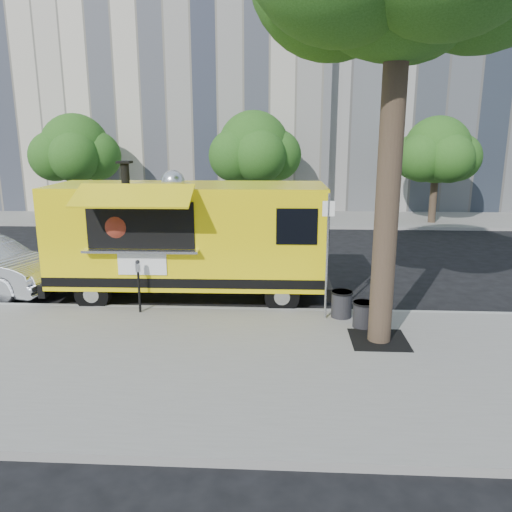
{
  "coord_description": "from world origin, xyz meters",
  "views": [
    {
      "loc": [
        0.51,
        -12.89,
        4.43
      ],
      "look_at": [
        -0.19,
        0.0,
        1.29
      ],
      "focal_mm": 35.0,
      "sensor_mm": 36.0,
      "label": 1
    }
  ],
  "objects_px": {
    "parking_meter": "(139,280)",
    "trash_bin_left": "(342,303)",
    "food_truck": "(188,237)",
    "far_tree_c": "(437,150)",
    "far_tree_a": "(75,148)",
    "sign_post": "(327,249)",
    "far_tree_b": "(254,147)",
    "trash_bin_right": "(363,314)"
  },
  "relations": [
    {
      "from": "parking_meter",
      "to": "trash_bin_left",
      "type": "bearing_deg",
      "value": -0.65
    },
    {
      "from": "food_truck",
      "to": "far_tree_c",
      "type": "bearing_deg",
      "value": 49.6
    },
    {
      "from": "parking_meter",
      "to": "food_truck",
      "type": "distance_m",
      "value": 1.97
    },
    {
      "from": "far_tree_a",
      "to": "food_truck",
      "type": "xyz_separation_m",
      "value": [
        7.97,
        -12.12,
        -2.02
      ]
    },
    {
      "from": "sign_post",
      "to": "trash_bin_left",
      "type": "distance_m",
      "value": 1.42
    },
    {
      "from": "far_tree_c",
      "to": "parking_meter",
      "type": "xyz_separation_m",
      "value": [
        -11.0,
        -13.75,
        -2.74
      ]
    },
    {
      "from": "far_tree_b",
      "to": "trash_bin_left",
      "type": "relative_size",
      "value": 8.59
    },
    {
      "from": "far_tree_b",
      "to": "sign_post",
      "type": "xyz_separation_m",
      "value": [
        2.55,
        -14.25,
        -1.98
      ]
    },
    {
      "from": "far_tree_c",
      "to": "sign_post",
      "type": "xyz_separation_m",
      "value": [
        -6.45,
        -13.95,
        -1.87
      ]
    },
    {
      "from": "trash_bin_left",
      "to": "food_truck",
      "type": "bearing_deg",
      "value": 158.24
    },
    {
      "from": "parking_meter",
      "to": "sign_post",
      "type": "bearing_deg",
      "value": -2.52
    },
    {
      "from": "food_truck",
      "to": "trash_bin_left",
      "type": "distance_m",
      "value": 4.47
    },
    {
      "from": "far_tree_c",
      "to": "trash_bin_left",
      "type": "bearing_deg",
      "value": -113.66
    },
    {
      "from": "sign_post",
      "to": "food_truck",
      "type": "distance_m",
      "value": 3.98
    },
    {
      "from": "far_tree_b",
      "to": "trash_bin_right",
      "type": "xyz_separation_m",
      "value": [
        3.36,
        -14.75,
        -3.36
      ]
    },
    {
      "from": "food_truck",
      "to": "parking_meter",
      "type": "bearing_deg",
      "value": -123.19
    },
    {
      "from": "far_tree_c",
      "to": "trash_bin_left",
      "type": "relative_size",
      "value": 8.14
    },
    {
      "from": "far_tree_a",
      "to": "food_truck",
      "type": "bearing_deg",
      "value": -56.68
    },
    {
      "from": "far_tree_c",
      "to": "trash_bin_left",
      "type": "xyz_separation_m",
      "value": [
        -6.05,
        -13.81,
        -3.23
      ]
    },
    {
      "from": "far_tree_b",
      "to": "sign_post",
      "type": "distance_m",
      "value": 14.61
    },
    {
      "from": "far_tree_a",
      "to": "food_truck",
      "type": "height_order",
      "value": "far_tree_a"
    },
    {
      "from": "far_tree_a",
      "to": "parking_meter",
      "type": "xyz_separation_m",
      "value": [
        7.0,
        -13.65,
        -2.79
      ]
    },
    {
      "from": "trash_bin_left",
      "to": "parking_meter",
      "type": "bearing_deg",
      "value": 179.35
    },
    {
      "from": "far_tree_b",
      "to": "trash_bin_left",
      "type": "bearing_deg",
      "value": -78.19
    },
    {
      "from": "sign_post",
      "to": "food_truck",
      "type": "bearing_deg",
      "value": 154.18
    },
    {
      "from": "far_tree_a",
      "to": "trash_bin_left",
      "type": "height_order",
      "value": "far_tree_a"
    },
    {
      "from": "sign_post",
      "to": "trash_bin_right",
      "type": "bearing_deg",
      "value": -31.33
    },
    {
      "from": "far_tree_b",
      "to": "food_truck",
      "type": "height_order",
      "value": "far_tree_b"
    },
    {
      "from": "far_tree_b",
      "to": "far_tree_c",
      "type": "bearing_deg",
      "value": -1.91
    },
    {
      "from": "far_tree_c",
      "to": "parking_meter",
      "type": "bearing_deg",
      "value": -128.66
    },
    {
      "from": "food_truck",
      "to": "trash_bin_right",
      "type": "distance_m",
      "value": 5.1
    },
    {
      "from": "far_tree_a",
      "to": "far_tree_b",
      "type": "xyz_separation_m",
      "value": [
        9.0,
        0.4,
        0.06
      ]
    },
    {
      "from": "parking_meter",
      "to": "trash_bin_right",
      "type": "xyz_separation_m",
      "value": [
        5.36,
        -0.7,
        -0.51
      ]
    },
    {
      "from": "far_tree_a",
      "to": "trash_bin_right",
      "type": "relative_size",
      "value": 8.99
    },
    {
      "from": "far_tree_b",
      "to": "trash_bin_left",
      "type": "distance_m",
      "value": 14.79
    },
    {
      "from": "far_tree_a",
      "to": "sign_post",
      "type": "xyz_separation_m",
      "value": [
        11.55,
        -13.85,
        -1.93
      ]
    },
    {
      "from": "far_tree_a",
      "to": "trash_bin_left",
      "type": "bearing_deg",
      "value": -48.92
    },
    {
      "from": "far_tree_a",
      "to": "far_tree_c",
      "type": "distance_m",
      "value": 18.0
    },
    {
      "from": "far_tree_a",
      "to": "food_truck",
      "type": "relative_size",
      "value": 0.71
    },
    {
      "from": "trash_bin_left",
      "to": "trash_bin_right",
      "type": "bearing_deg",
      "value": -57.04
    },
    {
      "from": "far_tree_b",
      "to": "sign_post",
      "type": "height_order",
      "value": "far_tree_b"
    },
    {
      "from": "far_tree_b",
      "to": "trash_bin_right",
      "type": "relative_size",
      "value": 9.23
    }
  ]
}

